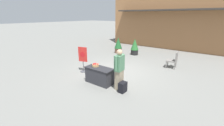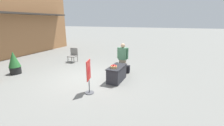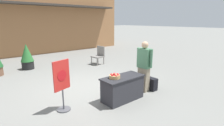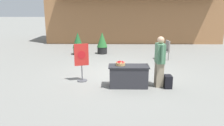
{
  "view_description": "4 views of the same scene",
  "coord_description": "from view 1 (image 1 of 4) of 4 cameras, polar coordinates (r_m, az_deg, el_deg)",
  "views": [
    {
      "loc": [
        4.44,
        -6.15,
        2.94
      ],
      "look_at": [
        0.67,
        -1.09,
        0.92
      ],
      "focal_mm": 24.0,
      "sensor_mm": 36.0,
      "label": 1
    },
    {
      "loc": [
        -6.08,
        -3.9,
        2.82
      ],
      "look_at": [
        0.31,
        -1.22,
        0.86
      ],
      "focal_mm": 24.0,
      "sensor_mm": 36.0,
      "label": 2
    },
    {
      "loc": [
        -3.11,
        -5.03,
        2.34
      ],
      "look_at": [
        0.44,
        -0.8,
        0.99
      ],
      "focal_mm": 28.0,
      "sensor_mm": 36.0,
      "label": 3
    },
    {
      "loc": [
        -0.16,
        -8.45,
        2.56
      ],
      "look_at": [
        -0.29,
        -0.7,
        0.62
      ],
      "focal_mm": 35.0,
      "sensor_mm": 36.0,
      "label": 4
    }
  ],
  "objects": [
    {
      "name": "potted_plant_far_left",
      "position": [
        11.72,
        8.63,
        6.23
      ],
      "size": [
        0.6,
        0.6,
        1.25
      ],
      "color": "black",
      "rests_on": "ground_plane"
    },
    {
      "name": "backpack",
      "position": [
        6.05,
        4.08,
        -9.15
      ],
      "size": [
        0.24,
        0.34,
        0.42
      ],
      "color": "black",
      "rests_on": "ground_plane"
    },
    {
      "name": "display_table",
      "position": [
        6.76,
        -4.79,
        -4.73
      ],
      "size": [
        1.33,
        0.61,
        0.73
      ],
      "color": "#2D2D33",
      "rests_on": "ground_plane"
    },
    {
      "name": "person_visitor",
      "position": [
        6.04,
        2.79,
        -2.44
      ],
      "size": [
        0.28,
        0.61,
        1.69
      ],
      "rotation": [
        0.0,
        0.0,
        -3.08
      ],
      "color": "gray",
      "rests_on": "ground_plane"
    },
    {
      "name": "poster_board",
      "position": [
        8.11,
        -11.01,
        1.52
      ],
      "size": [
        0.49,
        0.36,
        1.36
      ],
      "rotation": [
        0.0,
        0.0,
        -1.29
      ],
      "color": "#4C4C51",
      "rests_on": "ground_plane"
    },
    {
      "name": "patio_chair",
      "position": [
        9.31,
        22.44,
        1.34
      ],
      "size": [
        0.6,
        0.6,
        0.97
      ],
      "rotation": [
        0.0,
        0.0,
        3.24
      ],
      "color": "gray",
      "rests_on": "ground_plane"
    },
    {
      "name": "storefront_building",
      "position": [
        15.81,
        25.83,
        15.22
      ],
      "size": [
        12.98,
        4.53,
        5.41
      ],
      "color": "#9E6B42",
      "rests_on": "ground_plane"
    },
    {
      "name": "potted_plant_near_right",
      "position": [
        12.19,
        2.39,
        6.92
      ],
      "size": [
        0.61,
        0.61,
        1.25
      ],
      "color": "brown",
      "rests_on": "ground_plane"
    },
    {
      "name": "apple_basket",
      "position": [
        6.82,
        -6.31,
        -0.76
      ],
      "size": [
        0.31,
        0.31,
        0.16
      ],
      "color": "tan",
      "rests_on": "display_table"
    },
    {
      "name": "ground_plane",
      "position": [
        8.14,
        0.77,
        -3.46
      ],
      "size": [
        120.0,
        120.0,
        0.0
      ],
      "primitive_type": "plane",
      "color": "slate"
    }
  ]
}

